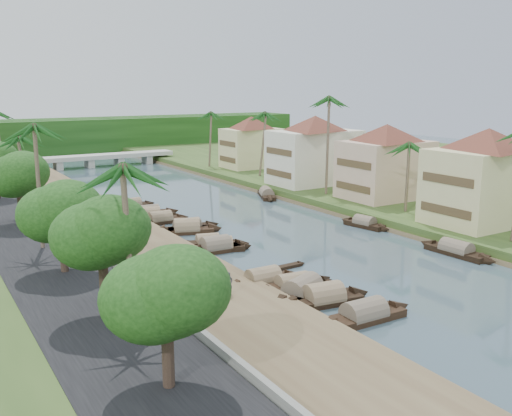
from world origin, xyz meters
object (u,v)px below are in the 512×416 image
bridge (104,158)px  person_near (229,284)px  building_near (485,175)px  sampan_0 (364,315)px  sampan_1 (324,299)px

bridge → person_near: bearing=-100.7°
person_near → building_near: bearing=-10.5°
bridge → sampan_0: size_ratio=3.23×
building_near → person_near: (-33.73, -4.01, -4.71)m
building_near → sampan_1: 29.24m
building_near → person_near: size_ratio=8.48×
bridge → person_near: person_near is taller
sampan_0 → sampan_1: size_ratio=1.05×
sampan_1 → building_near: bearing=23.1°
sampan_0 → sampan_1: bearing=96.6°
bridge → sampan_0: bridge is taller
bridge → person_near: 79.39m
sampan_0 → person_near: size_ratio=4.96×
building_near → person_near: 34.29m
sampan_0 → person_near: bearing=132.5°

